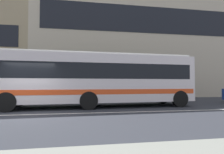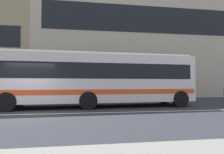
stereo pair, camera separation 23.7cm
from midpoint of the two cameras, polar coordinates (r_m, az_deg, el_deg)
ground_plane at (r=9.80m, az=-24.65°, el=-10.20°), size 160.00×160.00×0.00m
lane_centre_line at (r=9.80m, az=-24.65°, el=-10.18°), size 60.00×0.16×0.01m
hedge_row_far at (r=15.63m, az=-16.06°, el=-5.49°), size 18.66×1.10×0.94m
apartment_block_right at (r=26.11m, az=9.39°, el=10.10°), size 25.49×11.74×13.85m
transit_bus at (r=11.78m, az=-3.44°, el=-0.28°), size 11.84×3.08×3.24m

